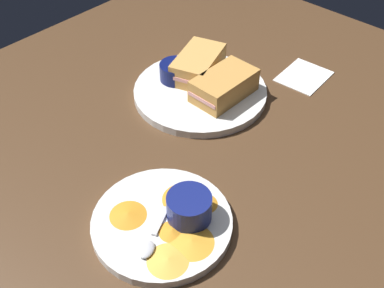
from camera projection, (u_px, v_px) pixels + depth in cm
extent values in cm
cube|color=#4C331E|center=(218.00, 129.00, 92.63)|extent=(110.00, 110.00, 3.00)
cylinder|color=silver|center=(200.00, 92.00, 97.66)|extent=(27.25, 27.25, 1.60)
cube|color=#C68C42|center=(224.00, 86.00, 93.84)|extent=(13.16, 7.87, 4.80)
cube|color=#DB938E|center=(224.00, 86.00, 93.84)|extent=(13.40, 7.27, 0.80)
cube|color=tan|center=(198.00, 65.00, 99.25)|extent=(14.76, 11.39, 4.80)
cube|color=#DB938E|center=(198.00, 65.00, 99.25)|extent=(14.81, 10.90, 0.80)
cylinder|color=#0C144C|center=(176.00, 72.00, 98.43)|extent=(6.71, 6.71, 3.61)
cylinder|color=black|center=(176.00, 66.00, 97.47)|extent=(5.50, 5.50, 0.60)
cube|color=silver|center=(219.00, 88.00, 96.92)|extent=(2.72, 5.42, 0.40)
ellipsoid|color=silver|center=(194.00, 81.00, 98.29)|extent=(3.20, 3.78, 0.80)
cylinder|color=silver|center=(162.00, 223.00, 73.06)|extent=(21.74, 21.74, 1.60)
cylinder|color=navy|center=(189.00, 207.00, 71.44)|extent=(6.91, 6.91, 4.39)
cylinder|color=olive|center=(189.00, 200.00, 70.22)|extent=(5.66, 5.66, 0.60)
cube|color=silver|center=(160.00, 221.00, 71.99)|extent=(5.35, 2.96, 0.40)
ellipsoid|color=silver|center=(146.00, 249.00, 68.07)|extent=(3.82, 3.31, 0.80)
cone|color=orange|center=(183.00, 198.00, 75.30)|extent=(9.33, 9.33, 0.60)
cone|color=orange|center=(128.00, 214.00, 72.92)|extent=(7.96, 7.96, 0.60)
cone|color=gold|center=(168.00, 260.00, 66.94)|extent=(6.38, 6.38, 0.60)
cone|color=orange|center=(205.00, 203.00, 74.60)|extent=(4.63, 4.63, 0.60)
cone|color=gold|center=(192.00, 241.00, 69.26)|extent=(7.23, 7.23, 0.60)
cone|color=orange|center=(172.00, 230.00, 70.64)|extent=(5.89, 5.89, 0.60)
cube|color=white|center=(304.00, 76.00, 102.83)|extent=(11.54, 9.67, 0.40)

